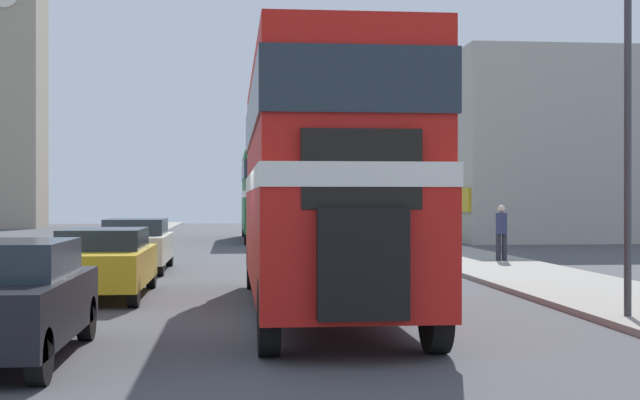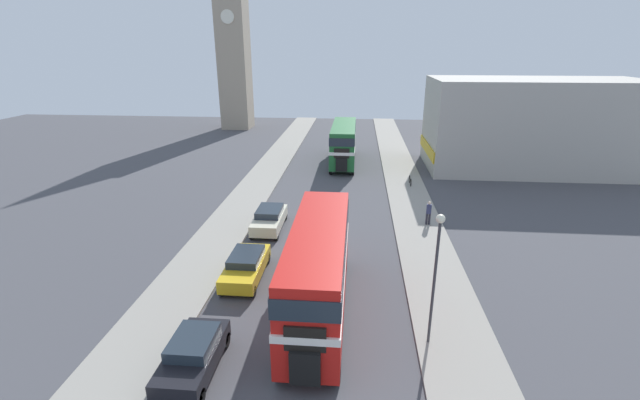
# 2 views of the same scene
# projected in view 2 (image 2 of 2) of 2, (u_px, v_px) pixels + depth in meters

# --- Properties ---
(ground_plane) EXTENTS (120.00, 120.00, 0.00)m
(ground_plane) POSITION_uv_depth(u_px,v_px,m) (302.00, 329.00, 19.28)
(ground_plane) COLOR #47474C
(sidewalk_right) EXTENTS (3.50, 120.00, 0.12)m
(sidewalk_right) POSITION_uv_depth(u_px,v_px,m) (455.00, 337.00, 18.71)
(sidewalk_right) COLOR gray
(sidewalk_right) RESTS_ON ground_plane
(sidewalk_left) EXTENTS (3.50, 120.00, 0.12)m
(sidewalk_left) POSITION_uv_depth(u_px,v_px,m) (158.00, 320.00, 19.81)
(sidewalk_left) COLOR gray
(sidewalk_left) RESTS_ON ground_plane
(double_decker_bus) EXTENTS (2.52, 10.67, 4.37)m
(double_decker_bus) POSITION_uv_depth(u_px,v_px,m) (318.00, 264.00, 19.67)
(double_decker_bus) COLOR red
(double_decker_bus) RESTS_ON ground_plane
(bus_distant) EXTENTS (2.51, 10.96, 4.19)m
(bus_distant) POSITION_uv_depth(u_px,v_px,m) (344.00, 140.00, 46.04)
(bus_distant) COLOR #1E602D
(bus_distant) RESTS_ON ground_plane
(car_parked_near) EXTENTS (1.80, 4.04, 1.51)m
(car_parked_near) POSITION_uv_depth(u_px,v_px,m) (193.00, 355.00, 16.56)
(car_parked_near) COLOR black
(car_parked_near) RESTS_ON ground_plane
(car_parked_mid) EXTENTS (1.85, 4.56, 1.42)m
(car_parked_mid) POSITION_uv_depth(u_px,v_px,m) (246.00, 265.00, 23.37)
(car_parked_mid) COLOR gold
(car_parked_mid) RESTS_ON ground_plane
(car_parked_far) EXTENTS (1.85, 4.48, 1.48)m
(car_parked_far) POSITION_uv_depth(u_px,v_px,m) (269.00, 218.00, 29.71)
(car_parked_far) COLOR beige
(car_parked_far) RESTS_ON ground_plane
(pedestrian_walking) EXTENTS (0.35, 0.35, 1.73)m
(pedestrian_walking) POSITION_uv_depth(u_px,v_px,m) (429.00, 211.00, 30.05)
(pedestrian_walking) COLOR #282833
(pedestrian_walking) RESTS_ON sidewalk_right
(bicycle_on_pavement) EXTENTS (0.05, 1.76, 0.78)m
(bicycle_on_pavement) POSITION_uv_depth(u_px,v_px,m) (410.00, 181.00, 39.00)
(bicycle_on_pavement) COLOR black
(bicycle_on_pavement) RESTS_ON sidewalk_right
(street_lamp) EXTENTS (0.36, 0.36, 5.86)m
(street_lamp) POSITION_uv_depth(u_px,v_px,m) (436.00, 262.00, 17.02)
(street_lamp) COLOR #38383D
(street_lamp) RESTS_ON sidewalk_right
(church_tower) EXTENTS (4.42, 4.42, 27.90)m
(church_tower) POSITION_uv_depth(u_px,v_px,m) (232.00, 30.00, 62.40)
(church_tower) COLOR tan
(church_tower) RESTS_ON ground_plane
(shop_building_block) EXTENTS (20.70, 9.66, 9.07)m
(shop_building_block) POSITION_uv_depth(u_px,v_px,m) (533.00, 125.00, 43.15)
(shop_building_block) COLOR #B2ADA3
(shop_building_block) RESTS_ON ground_plane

